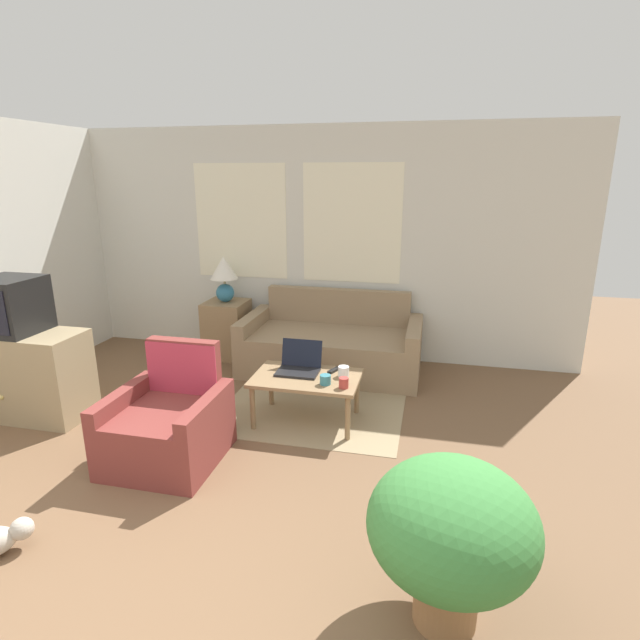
{
  "coord_description": "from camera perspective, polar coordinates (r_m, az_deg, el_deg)",
  "views": [
    {
      "loc": [
        1.49,
        -1.49,
        2.06
      ],
      "look_at": [
        0.47,
        2.92,
        0.75
      ],
      "focal_mm": 28.0,
      "sensor_mm": 36.0,
      "label": 1
    }
  ],
  "objects": [
    {
      "name": "rug",
      "position": [
        4.97,
        0.18,
        -8.31
      ],
      "size": [
        1.63,
        2.06,
        0.01
      ],
      "color": "#9E8966",
      "rests_on": "ground_plane"
    },
    {
      "name": "laptop",
      "position": [
        4.37,
        -2.4,
        -5.14
      ],
      "size": [
        0.36,
        0.31,
        0.25
      ],
      "color": "black",
      "rests_on": "coffee_table"
    },
    {
      "name": "table_lamp",
      "position": [
        5.81,
        -10.9,
        5.14
      ],
      "size": [
        0.32,
        0.32,
        0.53
      ],
      "color": "teal",
      "rests_on": "side_table"
    },
    {
      "name": "tv_dresser",
      "position": [
        5.13,
        -30.89,
        -5.29
      ],
      "size": [
        1.15,
        0.51,
        0.77
      ],
      "color": "#998460",
      "rests_on": "ground_plane"
    },
    {
      "name": "coffee_table",
      "position": [
        4.3,
        -1.57,
        -7.04
      ],
      "size": [
        0.91,
        0.59,
        0.42
      ],
      "color": "#8E704C",
      "rests_on": "ground_plane"
    },
    {
      "name": "couch",
      "position": [
        5.47,
        1.38,
        -3.03
      ],
      "size": [
        1.91,
        0.94,
        0.83
      ],
      "color": "#937A5B",
      "rests_on": "ground_plane"
    },
    {
      "name": "armchair",
      "position": [
        3.99,
        -16.78,
        -11.45
      ],
      "size": [
        0.78,
        0.79,
        0.84
      ],
      "color": "brown",
      "rests_on": "ground_plane"
    },
    {
      "name": "side_table",
      "position": [
        5.96,
        -10.57,
        -1.0
      ],
      "size": [
        0.47,
        0.47,
        0.66
      ],
      "color": "#937551",
      "rests_on": "ground_plane"
    },
    {
      "name": "cup_white",
      "position": [
        4.11,
        0.62,
        -6.83
      ],
      "size": [
        0.09,
        0.09,
        0.08
      ],
      "color": "teal",
      "rests_on": "coffee_table"
    },
    {
      "name": "cup_yellow",
      "position": [
        4.26,
        2.71,
        -5.9
      ],
      "size": [
        0.09,
        0.09,
        0.09
      ],
      "color": "white",
      "rests_on": "coffee_table"
    },
    {
      "name": "potted_plant",
      "position": [
        2.53,
        14.78,
        -22.14
      ],
      "size": [
        0.78,
        0.78,
        0.83
      ],
      "color": "#996B42",
      "rests_on": "ground_plane"
    },
    {
      "name": "television",
      "position": [
        4.96,
        -31.94,
        1.43
      ],
      "size": [
        0.48,
        0.48,
        0.47
      ],
      "color": "black",
      "rests_on": "tv_dresser"
    },
    {
      "name": "tv_remote",
      "position": [
        4.38,
        1.64,
        -5.74
      ],
      "size": [
        0.1,
        0.16,
        0.02
      ],
      "color": "black",
      "rests_on": "coffee_table"
    },
    {
      "name": "cup_navy",
      "position": [
        4.05,
        2.72,
        -7.18
      ],
      "size": [
        0.08,
        0.08,
        0.09
      ],
      "color": "#B23D38",
      "rests_on": "coffee_table"
    },
    {
      "name": "wall_back",
      "position": [
        5.79,
        -2.06,
        8.67
      ],
      "size": [
        6.22,
        0.06,
        2.6
      ],
      "color": "silver",
      "rests_on": "ground_plane"
    }
  ]
}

